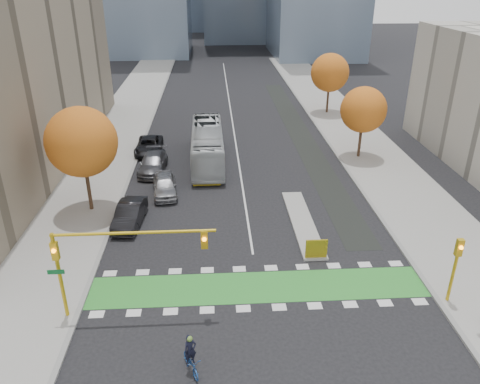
{
  "coord_description": "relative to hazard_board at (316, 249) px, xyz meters",
  "views": [
    {
      "loc": [
        -2.42,
        -20.92,
        16.92
      ],
      "look_at": [
        -0.66,
        8.33,
        3.0
      ],
      "focal_mm": 35.0,
      "sensor_mm": 36.0,
      "label": 1
    }
  ],
  "objects": [
    {
      "name": "bus",
      "position": [
        -7.0,
        17.56,
        0.93
      ],
      "size": [
        3.05,
        12.46,
        3.46
      ],
      "primitive_type": "imported",
      "rotation": [
        0.0,
        0.0,
        0.01
      ],
      "color": "#B0B5B8",
      "rests_on": "ground"
    },
    {
      "name": "parked_car_a",
      "position": [
        -10.54,
        10.44,
        0.02
      ],
      "size": [
        2.49,
        4.99,
        1.64
      ],
      "primitive_type": "imported",
      "rotation": [
        0.0,
        0.0,
        0.12
      ],
      "color": "#95969A",
      "rests_on": "ground"
    },
    {
      "name": "tree_west",
      "position": [
        -16.0,
        7.8,
        4.82
      ],
      "size": [
        5.2,
        5.2,
        8.22
      ],
      "color": "#332114",
      "rests_on": "ground"
    },
    {
      "name": "ground",
      "position": [
        -4.0,
        -4.2,
        -0.8
      ],
      "size": [
        300.0,
        300.0,
        0.0
      ],
      "primitive_type": "plane",
      "color": "black",
      "rests_on": "ground"
    },
    {
      "name": "tree_east_near",
      "position": [
        8.0,
        17.8,
        4.06
      ],
      "size": [
        4.4,
        4.4,
        7.08
      ],
      "color": "#332114",
      "rests_on": "ground"
    },
    {
      "name": "curb_west",
      "position": [
        -14.0,
        15.8,
        -0.73
      ],
      "size": [
        0.3,
        120.0,
        0.16
      ],
      "primitive_type": "cube",
      "color": "gray",
      "rests_on": "ground"
    },
    {
      "name": "tree_east_far",
      "position": [
        8.5,
        33.8,
        4.44
      ],
      "size": [
        4.8,
        4.8,
        7.65
      ],
      "color": "#332114",
      "rests_on": "ground"
    },
    {
      "name": "sidewalk_west",
      "position": [
        -17.5,
        15.8,
        -0.73
      ],
      "size": [
        7.0,
        120.0,
        0.15
      ],
      "primitive_type": "cube",
      "color": "gray",
      "rests_on": "ground"
    },
    {
      "name": "centre_line",
      "position": [
        -4.0,
        35.8,
        -0.8
      ],
      "size": [
        0.15,
        70.0,
        0.01
      ],
      "primitive_type": "cube",
      "color": "silver",
      "rests_on": "ground"
    },
    {
      "name": "cyclist",
      "position": [
        -7.71,
        -8.87,
        -0.11
      ],
      "size": [
        1.28,
        1.89,
        2.07
      ],
      "rotation": [
        0.0,
        0.0,
        0.4
      ],
      "color": "navy",
      "rests_on": "ground"
    },
    {
      "name": "bike_lane_paint",
      "position": [
        3.5,
        25.8,
        -0.8
      ],
      "size": [
        2.5,
        50.0,
        0.01
      ],
      "primitive_type": "cube",
      "color": "black",
      "rests_on": "ground"
    },
    {
      "name": "median_island",
      "position": [
        0.0,
        4.8,
        -0.72
      ],
      "size": [
        1.6,
        10.0,
        0.16
      ],
      "primitive_type": "cube",
      "color": "gray",
      "rests_on": "ground"
    },
    {
      "name": "curb_east",
      "position": [
        6.0,
        15.8,
        -0.73
      ],
      "size": [
        0.3,
        120.0,
        0.16
      ],
      "primitive_type": "cube",
      "color": "gray",
      "rests_on": "ground"
    },
    {
      "name": "parked_car_b",
      "position": [
        -12.67,
        5.44,
        0.01
      ],
      "size": [
        2.13,
        5.02,
        1.61
      ],
      "primitive_type": "imported",
      "rotation": [
        0.0,
        0.0,
        -0.09
      ],
      "color": "black",
      "rests_on": "ground"
    },
    {
      "name": "bike_crossing",
      "position": [
        -4.0,
        -2.7,
        -0.79
      ],
      "size": [
        20.0,
        3.0,
        0.01
      ],
      "primitive_type": "cube",
      "color": "#2D8A2E",
      "rests_on": "ground"
    },
    {
      "name": "traffic_signal_west",
      "position": [
        -11.93,
        -4.71,
        3.23
      ],
      "size": [
        8.53,
        0.56,
        5.2
      ],
      "color": "#BF9914",
      "rests_on": "ground"
    },
    {
      "name": "parked_car_c",
      "position": [
        -12.05,
        15.44,
        0.01
      ],
      "size": [
        2.55,
        5.71,
        1.63
      ],
      "primitive_type": "imported",
      "rotation": [
        0.0,
        0.0,
        -0.05
      ],
      "color": "#4F5055",
      "rests_on": "ground"
    },
    {
      "name": "hazard_board",
      "position": [
        0.0,
        0.0,
        0.0
      ],
      "size": [
        1.4,
        0.12,
        1.3
      ],
      "primitive_type": "cube",
      "color": "yellow",
      "rests_on": "median_island"
    },
    {
      "name": "sidewalk_east",
      "position": [
        9.5,
        15.8,
        -0.73
      ],
      "size": [
        7.0,
        120.0,
        0.15
      ],
      "primitive_type": "cube",
      "color": "gray",
      "rests_on": "ground"
    },
    {
      "name": "traffic_signal_east",
      "position": [
        6.5,
        -4.71,
        1.93
      ],
      "size": [
        0.35,
        0.43,
        4.1
      ],
      "color": "#BF9914",
      "rests_on": "ground"
    },
    {
      "name": "parked_car_d",
      "position": [
        -13.0,
        20.44,
        -0.04
      ],
      "size": [
        2.54,
        5.46,
        1.51
      ],
      "primitive_type": "imported",
      "rotation": [
        0.0,
        0.0,
        -0.01
      ],
      "color": "black",
      "rests_on": "ground"
    }
  ]
}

